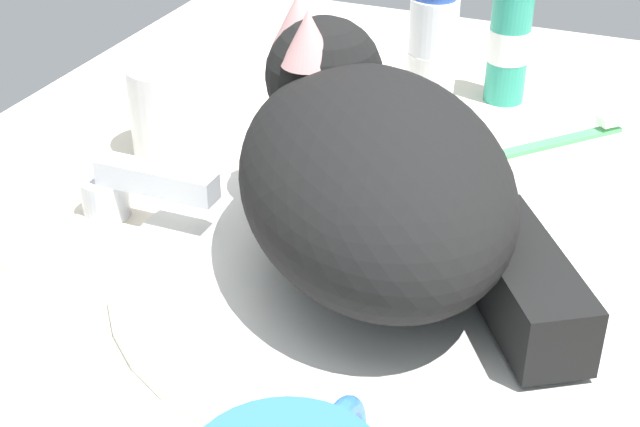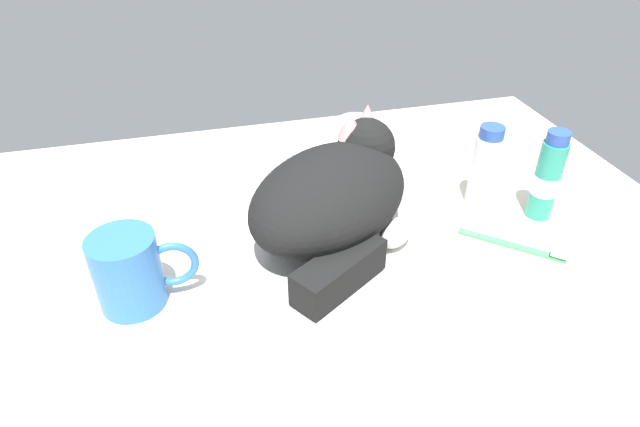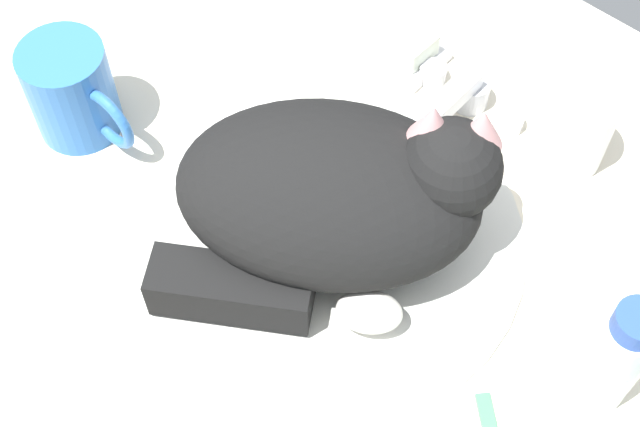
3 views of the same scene
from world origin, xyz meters
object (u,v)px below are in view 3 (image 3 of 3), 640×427
(rinse_cup, at_px, (576,131))
(soap_bar, at_px, (400,38))
(coffee_mug, at_px, (73,92))
(toothpaste_bottle, at_px, (615,359))
(faucet, at_px, (462,98))
(cat, at_px, (339,195))

(rinse_cup, bearing_deg, soap_bar, -178.61)
(coffee_mug, height_order, toothpaste_bottle, toothpaste_bottle)
(coffee_mug, distance_m, rinse_cup, 0.47)
(toothpaste_bottle, bearing_deg, soap_bar, 152.70)
(rinse_cup, bearing_deg, coffee_mug, -143.15)
(coffee_mug, distance_m, soap_bar, 0.33)
(faucet, relative_size, soap_bar, 1.76)
(toothpaste_bottle, bearing_deg, coffee_mug, -169.70)
(faucet, xyz_separation_m, toothpaste_bottle, (0.26, -0.16, 0.04))
(cat, xyz_separation_m, toothpaste_bottle, (0.25, 0.03, -0.01))
(soap_bar, bearing_deg, toothpaste_bottle, -27.30)
(toothpaste_bottle, bearing_deg, cat, -172.48)
(faucet, distance_m, rinse_cup, 0.11)
(faucet, relative_size, coffee_mug, 0.96)
(faucet, height_order, rinse_cup, rinse_cup)
(cat, height_order, soap_bar, cat)
(faucet, bearing_deg, rinse_cup, 13.06)
(soap_bar, relative_size, toothpaste_bottle, 0.52)
(toothpaste_bottle, bearing_deg, rinse_cup, 128.58)
(cat, distance_m, soap_bar, 0.24)
(soap_bar, xyz_separation_m, toothpaste_bottle, (0.35, -0.18, 0.04))
(faucet, height_order, coffee_mug, coffee_mug)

